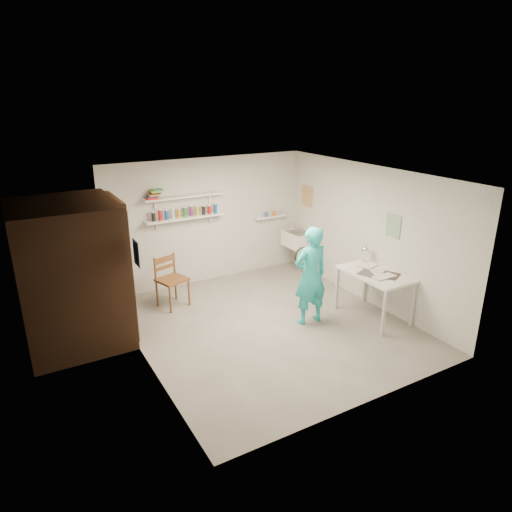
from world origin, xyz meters
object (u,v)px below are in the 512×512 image
man (311,276)px  work_table (374,295)px  wooden_chair (172,280)px  desk_lamp (366,250)px  belfast_sink (299,239)px  wall_clock (303,256)px

man → work_table: (1.01, -0.38, -0.41)m
man → wooden_chair: (-1.70, 1.65, -0.31)m
desk_lamp → man: bearing=-175.7°
man → wooden_chair: man is taller
belfast_sink → wooden_chair: (-2.82, -0.28, -0.21)m
wooden_chair → work_table: (2.71, -2.03, -0.10)m
belfast_sink → desk_lamp: 1.86m
man → work_table: 1.16m
wooden_chair → man: bearing=-61.1°
man → work_table: man is taller
belfast_sink → wall_clock: 2.08m
wall_clock → desk_lamp: 1.22m
wooden_chair → work_table: wooden_chair is taller
man → work_table: bearing=161.3°
man → work_table: size_ratio=1.36×
belfast_sink → wall_clock: bearing=-123.5°
wooden_chair → desk_lamp: desk_lamp is taller
wall_clock → desk_lamp: wall_clock is taller
man → wooden_chair: 2.39m
wooden_chair → belfast_sink: bearing=-11.4°
belfast_sink → work_table: 2.33m
wall_clock → wooden_chair: size_ratio=0.29×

